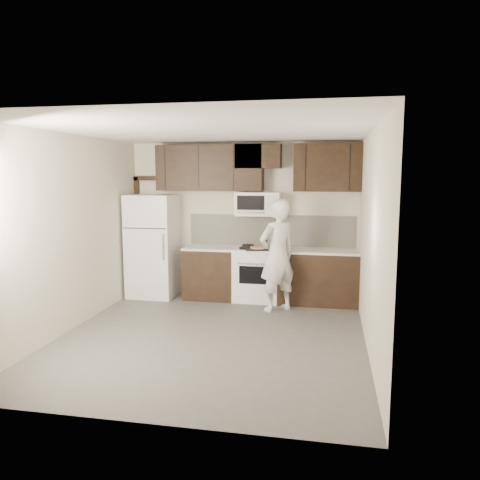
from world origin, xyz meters
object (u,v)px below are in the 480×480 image
(microwave, at_px, (258,204))
(person, at_px, (277,256))
(refrigerator, at_px, (153,246))
(stove, at_px, (257,274))

(microwave, distance_m, person, 1.10)
(microwave, height_order, refrigerator, microwave)
(person, bearing_deg, refrigerator, -54.57)
(microwave, xyz_separation_m, person, (0.41, -0.68, -0.77))
(person, bearing_deg, stove, -95.42)
(refrigerator, bearing_deg, microwave, 5.15)
(stove, distance_m, refrigerator, 1.90)
(stove, relative_size, person, 0.53)
(stove, xyz_separation_m, refrigerator, (-1.85, -0.05, 0.44))
(microwave, height_order, person, microwave)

